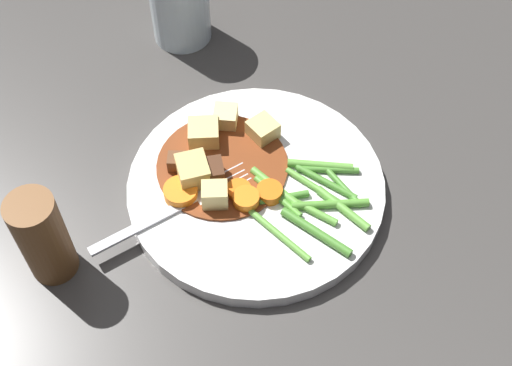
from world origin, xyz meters
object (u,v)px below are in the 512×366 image
object	(u,v)px
carrot_slice_1	(270,192)
carrot_slice_2	(251,201)
meat_chunk_0	(179,163)
potato_chunk_2	(226,117)
potato_chunk_0	(204,134)
potato_chunk_1	(263,130)
carrot_slice_0	(181,192)
potato_chunk_3	(193,172)
meat_chunk_1	(207,173)
potato_chunk_4	(215,196)
fork	(176,208)
pepper_mill	(43,237)
dinner_plate	(256,188)
carrot_slice_3	(239,190)

from	to	relation	value
carrot_slice_1	carrot_slice_2	xyz separation A→B (m)	(0.01, 0.02, 0.00)
meat_chunk_0	potato_chunk_2	bearing A→B (deg)	-105.51
potato_chunk_0	potato_chunk_1	world-z (taller)	potato_chunk_0
carrot_slice_0	potato_chunk_3	size ratio (longest dim) A/B	1.00
potato_chunk_0	meat_chunk_1	xyz separation A→B (m)	(-0.02, 0.05, 0.00)
potato_chunk_4	fork	distance (m)	0.04
pepper_mill	potato_chunk_3	bearing A→B (deg)	-124.02
carrot_slice_2	meat_chunk_0	bearing A→B (deg)	-10.04
carrot_slice_2	potato_chunk_2	bearing A→B (deg)	-54.07
potato_chunk_0	potato_chunk_2	size ratio (longest dim) A/B	1.20
potato_chunk_3	meat_chunk_0	xyz separation A→B (m)	(0.02, -0.01, -0.00)
potato_chunk_0	pepper_mill	distance (m)	0.20
potato_chunk_0	potato_chunk_2	distance (m)	0.03
carrot_slice_0	potato_chunk_1	distance (m)	0.11
meat_chunk_1	pepper_mill	world-z (taller)	pepper_mill
potato_chunk_0	dinner_plate	bearing A→B (deg)	156.28
carrot_slice_0	pepper_mill	bearing A→B (deg)	52.15
carrot_slice_2	fork	xyz separation A→B (m)	(0.07, 0.03, -0.00)
potato_chunk_3	potato_chunk_4	world-z (taller)	potato_chunk_3
carrot_slice_1	fork	bearing A→B (deg)	31.36
carrot_slice_2	potato_chunk_3	xyz separation A→B (m)	(0.06, -0.01, 0.01)
dinner_plate	meat_chunk_1	bearing A→B (deg)	17.64
dinner_plate	meat_chunk_0	bearing A→B (deg)	8.29
carrot_slice_0	potato_chunk_3	world-z (taller)	potato_chunk_3
potato_chunk_4	meat_chunk_1	bearing A→B (deg)	-51.35
potato_chunk_3	potato_chunk_4	xyz separation A→B (m)	(-0.03, 0.02, -0.00)
carrot_slice_0	carrot_slice_3	size ratio (longest dim) A/B	1.37
dinner_plate	meat_chunk_0	xyz separation A→B (m)	(0.08, 0.01, 0.02)
meat_chunk_0	fork	world-z (taller)	meat_chunk_0
carrot_slice_1	potato_chunk_3	xyz separation A→B (m)	(0.08, 0.01, 0.01)
potato_chunk_1	potato_chunk_3	size ratio (longest dim) A/B	0.80
carrot_slice_2	pepper_mill	distance (m)	0.20
meat_chunk_0	carrot_slice_2	bearing A→B (deg)	169.96
carrot_slice_2	meat_chunk_1	bearing A→B (deg)	-12.86
potato_chunk_1	potato_chunk_0	bearing A→B (deg)	27.16
dinner_plate	potato_chunk_3	xyz separation A→B (m)	(0.06, 0.02, 0.02)
carrot_slice_1	potato_chunk_0	distance (m)	0.10
potato_chunk_4	fork	world-z (taller)	potato_chunk_4
carrot_slice_2	potato_chunk_2	xyz separation A→B (m)	(0.06, -0.09, 0.00)
potato_chunk_2	potato_chunk_3	size ratio (longest dim) A/B	0.77
dinner_plate	potato_chunk_0	distance (m)	0.08
fork	pepper_mill	xyz separation A→B (m)	(0.09, 0.09, 0.03)
dinner_plate	meat_chunk_0	distance (m)	0.08
carrot_slice_2	dinner_plate	bearing A→B (deg)	-80.08
potato_chunk_3	potato_chunk_1	bearing A→B (deg)	-119.05
potato_chunk_0	meat_chunk_0	size ratio (longest dim) A/B	1.42
carrot_slice_3	potato_chunk_4	size ratio (longest dim) A/B	0.96
carrot_slice_2	carrot_slice_1	bearing A→B (deg)	-128.93
carrot_slice_2	meat_chunk_1	xyz separation A→B (m)	(0.05, -0.01, 0.01)
dinner_plate	potato_chunk_3	world-z (taller)	potato_chunk_3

